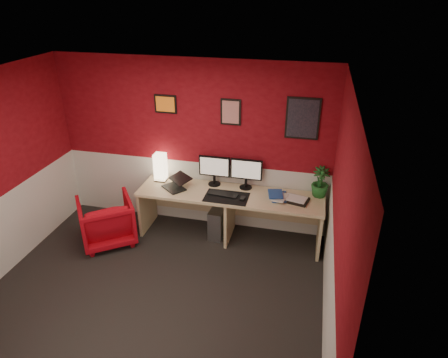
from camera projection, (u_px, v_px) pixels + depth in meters
The scene contains 26 objects.
ground at pixel (153, 296), 4.75m from camera, with size 4.00×3.50×0.01m, color black.
ceiling at pixel (130, 89), 3.63m from camera, with size 4.00×3.50×0.01m, color white.
wall_back at pixel (192, 146), 5.71m from camera, with size 4.00×0.01×2.50m, color maroon.
wall_front at pixel (37, 335), 2.66m from camera, with size 4.00×0.01×2.50m, color maroon.
wall_right at pixel (338, 230), 3.78m from camera, with size 0.01×3.50×2.50m, color maroon.
wainscot_back at pixel (194, 192), 6.04m from camera, with size 4.00×0.01×1.00m, color silver.
wainscot_left at pixel (0, 239), 4.93m from camera, with size 0.01×3.50×1.00m, color silver.
wainscot_right at pixel (328, 290), 4.12m from camera, with size 0.01×3.50×1.00m, color silver.
desk at pixel (230, 216), 5.68m from camera, with size 2.60×0.65×0.73m, color #C9B481.
shoji_lamp at pixel (161, 168), 5.80m from camera, with size 0.16×0.16×0.40m, color #FFE5B2.
laptop at pixel (174, 182), 5.60m from camera, with size 0.33×0.23×0.22m, color black.
monitor_left at pixel (214, 166), 5.63m from camera, with size 0.45×0.06×0.58m, color black.
monitor_right at pixel (246, 169), 5.53m from camera, with size 0.45×0.06×0.58m, color black.
desk_mat at pixel (226, 197), 5.41m from camera, with size 0.60×0.38×0.01m, color black.
keyboard at pixel (223, 194), 5.47m from camera, with size 0.42×0.14×0.02m, color black.
mouse at pixel (243, 199), 5.34m from camera, with size 0.06×0.10×0.03m, color black.
book_bottom at pixel (271, 197), 5.40m from camera, with size 0.23×0.30×0.03m, color #214997.
book_middle at pixel (272, 196), 5.38m from camera, with size 0.19×0.26×0.02m, color silver.
book_top at pixel (268, 194), 5.37m from camera, with size 0.19×0.26×0.02m, color #214997.
zen_tray at pixel (295, 200), 5.33m from camera, with size 0.35×0.25×0.03m, color black.
potted_plant at pixel (320, 182), 5.36m from camera, with size 0.24×0.24×0.42m, color #19591E.
pc_tower at pixel (219, 221), 5.81m from camera, with size 0.20×0.45×0.45m, color #99999E.
armchair at pixel (107, 221), 5.62m from camera, with size 0.71×0.73×0.67m, color red.
art_left at pixel (166, 104), 5.50m from camera, with size 0.32×0.02×0.26m, color orange.
art_center at pixel (231, 112), 5.33m from camera, with size 0.28×0.02×0.36m, color red.
art_right at pixel (303, 119), 5.15m from camera, with size 0.44×0.02×0.56m, color black.
Camera 1 is at (1.66, -3.32, 3.38)m, focal length 31.72 mm.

